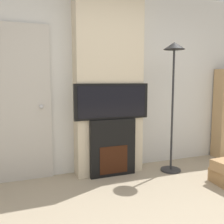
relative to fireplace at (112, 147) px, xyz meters
name	(u,v)px	position (x,y,z in m)	size (l,w,h in m)	color
wall_back	(105,81)	(0.00, 0.32, 0.95)	(6.00, 0.06, 2.70)	silver
chimney_breast	(108,81)	(0.00, 0.14, 0.95)	(0.98, 0.28, 2.70)	beige
fireplace	(112,147)	(0.00, 0.00, 0.00)	(0.66, 0.15, 0.81)	black
television	(112,101)	(0.00, 0.00, 0.66)	(1.08, 0.07, 0.50)	black
floor_lamp	(173,76)	(0.89, -0.16, 1.02)	(0.31, 0.31, 1.89)	#262628
entry_door	(17,104)	(-1.24, 0.26, 0.64)	(0.89, 0.09, 2.08)	#BCB7AD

